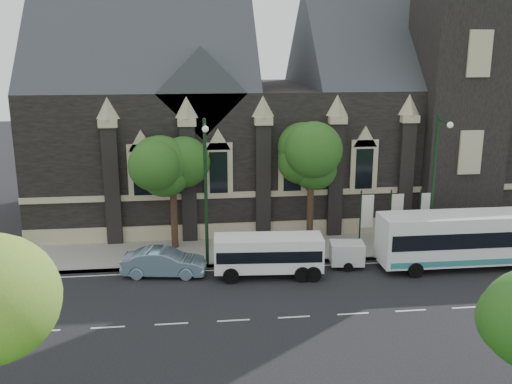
{
  "coord_description": "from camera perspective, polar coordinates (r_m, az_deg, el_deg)",
  "views": [
    {
      "loc": [
        -4.9,
        -25.26,
        13.02
      ],
      "look_at": [
        -1.18,
        6.0,
        4.89
      ],
      "focal_mm": 39.95,
      "sensor_mm": 36.0,
      "label": 1
    }
  ],
  "objects": [
    {
      "name": "ground",
      "position": [
        28.84,
        3.82,
        -12.4
      ],
      "size": [
        160.0,
        160.0,
        0.0
      ],
      "primitive_type": "plane",
      "color": "black",
      "rests_on": "ground"
    },
    {
      "name": "sidewalk",
      "position": [
        37.42,
        1.16,
        -5.77
      ],
      "size": [
        80.0,
        5.0,
        0.15
      ],
      "primitive_type": "cube",
      "color": "gray",
      "rests_on": "ground"
    },
    {
      "name": "museum",
      "position": [
        45.43,
        6.05,
        8.26
      ],
      "size": [
        40.0,
        17.7,
        29.9
      ],
      "color": "black",
      "rests_on": "ground"
    },
    {
      "name": "tree_walk_right",
      "position": [
        37.57,
        5.81,
        3.35
      ],
      "size": [
        4.08,
        4.08,
        7.8
      ],
      "color": "black",
      "rests_on": "ground"
    },
    {
      "name": "tree_walk_left",
      "position": [
        36.71,
        -8.07,
        2.88
      ],
      "size": [
        3.91,
        3.91,
        7.64
      ],
      "color": "black",
      "rests_on": "ground"
    },
    {
      "name": "street_lamp_near",
      "position": [
        36.49,
        17.5,
        1.28
      ],
      "size": [
        0.36,
        1.88,
        9.0
      ],
      "color": "black",
      "rests_on": "ground"
    },
    {
      "name": "street_lamp_mid",
      "position": [
        33.32,
        -5.05,
        0.69
      ],
      "size": [
        0.36,
        1.88,
        9.0
      ],
      "color": "black",
      "rests_on": "ground"
    },
    {
      "name": "banner_flag_left",
      "position": [
        37.58,
        10.83,
        -2.23
      ],
      "size": [
        0.9,
        0.1,
        4.0
      ],
      "color": "black",
      "rests_on": "ground"
    },
    {
      "name": "banner_flag_center",
      "position": [
        38.22,
        13.69,
        -2.11
      ],
      "size": [
        0.9,
        0.1,
        4.0
      ],
      "color": "black",
      "rests_on": "ground"
    },
    {
      "name": "banner_flag_right",
      "position": [
        38.96,
        16.45,
        -1.98
      ],
      "size": [
        0.9,
        0.1,
        4.0
      ],
      "color": "black",
      "rests_on": "ground"
    },
    {
      "name": "tour_coach",
      "position": [
        36.6,
        21.02,
        -4.32
      ],
      "size": [
        11.53,
        2.72,
        3.36
      ],
      "rotation": [
        0.0,
        0.0,
        -0.0
      ],
      "color": "white",
      "rests_on": "ground"
    },
    {
      "name": "shuttle_bus",
      "position": [
        33.02,
        1.3,
        -6.13
      ],
      "size": [
        6.34,
        2.61,
        2.4
      ],
      "rotation": [
        0.0,
        0.0,
        -0.07
      ],
      "color": "white",
      "rests_on": "ground"
    },
    {
      "name": "box_trailer",
      "position": [
        34.92,
        9.08,
        -6.08
      ],
      "size": [
        2.94,
        1.73,
        1.53
      ],
      "rotation": [
        0.0,
        0.0,
        -0.12
      ],
      "color": "silver",
      "rests_on": "ground"
    },
    {
      "name": "sedan",
      "position": [
        33.73,
        -9.21,
        -6.97
      ],
      "size": [
        5.0,
        2.33,
        1.59
      ],
      "primitive_type": "imported",
      "rotation": [
        0.0,
        0.0,
        1.43
      ],
      "color": "#7896AE",
      "rests_on": "ground"
    }
  ]
}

